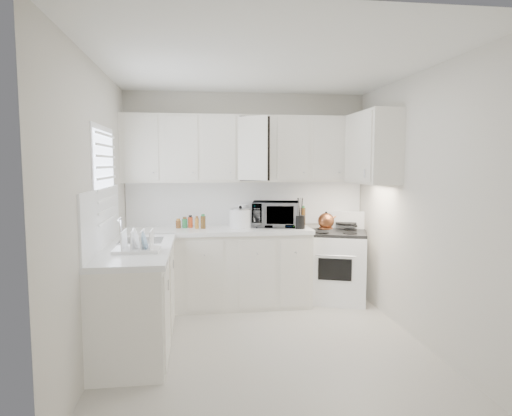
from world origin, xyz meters
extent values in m
plane|color=#BAB5AA|center=(0.00, 0.00, 0.00)|extent=(3.20, 3.20, 0.00)
plane|color=white|center=(0.00, 0.00, 2.60)|extent=(3.20, 3.20, 0.00)
plane|color=beige|center=(0.00, 1.60, 1.30)|extent=(3.00, 0.00, 3.00)
plane|color=beige|center=(0.00, -1.60, 1.30)|extent=(3.00, 0.00, 3.00)
plane|color=beige|center=(-1.50, 0.00, 1.30)|extent=(0.00, 3.20, 3.20)
plane|color=beige|center=(1.50, 0.00, 1.30)|extent=(0.00, 3.20, 3.20)
cube|color=silver|center=(-0.39, 1.29, 0.93)|extent=(2.24, 0.64, 0.05)
cube|color=silver|center=(-1.19, 0.20, 0.93)|extent=(0.64, 1.62, 0.05)
cube|color=silver|center=(0.00, 1.59, 1.23)|extent=(2.98, 0.02, 0.55)
cube|color=silver|center=(-1.49, 0.20, 1.23)|extent=(0.02, 1.60, 0.55)
imported|color=gray|center=(0.33, 1.36, 1.14)|extent=(0.61, 0.41, 0.38)
cylinder|color=white|center=(-0.07, 1.47, 1.08)|extent=(0.12, 0.12, 0.27)
cylinder|color=brown|center=(-0.85, 1.42, 1.02)|extent=(0.06, 0.06, 0.13)
cylinder|color=#2B8144|center=(-0.78, 1.33, 1.02)|extent=(0.06, 0.06, 0.13)
cylinder|color=#D7481C|center=(-0.70, 1.42, 1.02)|extent=(0.06, 0.06, 0.13)
cylinder|color=#C37E2E|center=(-0.62, 1.33, 1.02)|extent=(0.06, 0.06, 0.13)
cylinder|color=brown|center=(-0.55, 1.42, 1.02)|extent=(0.06, 0.06, 0.13)
cylinder|color=#D7481C|center=(0.58, 1.46, 1.05)|extent=(0.06, 0.06, 0.19)
cylinder|color=#C37E2E|center=(0.64, 1.40, 1.05)|extent=(0.06, 0.06, 0.19)
cylinder|color=brown|center=(0.69, 1.46, 1.05)|extent=(0.06, 0.06, 0.19)
camera|label=1|loc=(-0.62, -3.99, 1.72)|focal=31.21mm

